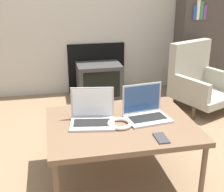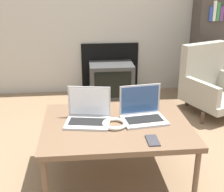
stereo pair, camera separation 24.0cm
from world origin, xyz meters
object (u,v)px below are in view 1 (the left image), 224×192
(laptop_left, at_px, (92,115))
(armchair, at_px, (198,80))
(phone, at_px, (161,138))
(tv, at_px, (99,80))
(headphones, at_px, (120,124))
(laptop_right, at_px, (145,111))

(laptop_left, bearing_deg, armchair, 48.75)
(phone, height_order, tv, phone)
(headphones, bearing_deg, tv, 85.14)
(laptop_right, bearing_deg, headphones, -164.39)
(laptop_right, bearing_deg, phone, -96.97)
(laptop_right, distance_m, tv, 1.68)
(headphones, bearing_deg, armchair, 45.41)
(laptop_left, bearing_deg, headphones, -17.53)
(laptop_left, xyz_separation_m, laptop_right, (0.38, 0.00, 0.00))
(laptop_left, distance_m, armchair, 1.75)
(laptop_left, xyz_separation_m, phone, (0.39, -0.32, -0.05))
(laptop_left, xyz_separation_m, tv, (0.32, 1.65, -0.30))
(tv, distance_m, armchair, 1.17)
(laptop_left, relative_size, laptop_right, 1.02)
(headphones, height_order, armchair, armchair)
(laptop_left, height_order, headphones, laptop_left)
(laptop_right, bearing_deg, tv, 84.53)
(laptop_left, relative_size, phone, 2.42)
(laptop_right, relative_size, armchair, 0.43)
(headphones, relative_size, armchair, 0.23)
(headphones, xyz_separation_m, phone, (0.21, -0.23, -0.01))
(laptop_right, height_order, phone, laptop_right)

